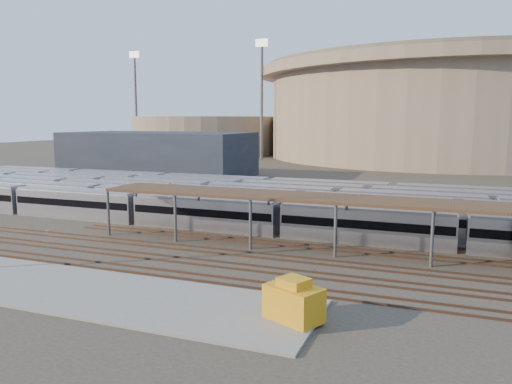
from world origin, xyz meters
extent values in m
plane|color=#383026|center=(0.00, 0.00, 0.00)|extent=(420.00, 420.00, 0.00)
cube|color=gray|center=(-5.00, -15.00, 0.10)|extent=(50.00, 9.00, 0.20)
cube|color=silver|center=(-8.68, 8.00, 1.80)|extent=(112.00, 2.90, 3.60)
cube|color=silver|center=(0.69, 12.20, 1.80)|extent=(112.00, 2.90, 3.60)
cube|color=silver|center=(-9.03, 16.40, 1.80)|extent=(112.00, 2.90, 3.60)
cube|color=silver|center=(-5.04, 20.60, 1.80)|extent=(112.00, 2.90, 3.60)
cube|color=silver|center=(-1.62, 24.80, 1.80)|extent=(112.00, 2.90, 3.60)
cube|color=silver|center=(1.35, 29.00, 1.80)|extent=(112.00, 2.90, 3.60)
cylinder|color=#55555A|center=(-8.00, 1.30, 2.50)|extent=(0.30, 0.30, 5.00)
cylinder|color=#55555A|center=(-8.00, 6.70, 2.50)|extent=(0.30, 0.30, 5.00)
cylinder|color=#55555A|center=(0.57, 1.30, 2.50)|extent=(0.30, 0.30, 5.00)
cylinder|color=#55555A|center=(0.57, 6.70, 2.50)|extent=(0.30, 0.30, 5.00)
cylinder|color=#55555A|center=(9.14, 1.30, 2.50)|extent=(0.30, 0.30, 5.00)
cylinder|color=#55555A|center=(9.14, 6.70, 2.50)|extent=(0.30, 0.30, 5.00)
cylinder|color=#55555A|center=(17.71, 1.30, 2.50)|extent=(0.30, 0.30, 5.00)
cylinder|color=#55555A|center=(17.71, 6.70, 2.50)|extent=(0.30, 0.30, 5.00)
cylinder|color=#55555A|center=(26.29, 1.30, 2.50)|extent=(0.30, 0.30, 5.00)
cylinder|color=#55555A|center=(26.29, 6.70, 2.50)|extent=(0.30, 0.30, 5.00)
cube|color=#3C2718|center=(22.00, 4.00, 5.15)|extent=(60.00, 6.00, 0.30)
cube|color=#4C3323|center=(0.00, -1.75, 0.09)|extent=(170.00, 0.12, 0.18)
cube|color=#4C3323|center=(0.00, -0.25, 0.09)|extent=(170.00, 0.12, 0.18)
cube|color=#4C3323|center=(0.00, -5.75, 0.09)|extent=(170.00, 0.12, 0.18)
cube|color=#4C3323|center=(0.00, -4.25, 0.09)|extent=(170.00, 0.12, 0.18)
cube|color=#4C3323|center=(0.00, -9.75, 0.09)|extent=(170.00, 0.12, 0.18)
cube|color=#4C3323|center=(0.00, -8.25, 0.09)|extent=(170.00, 0.12, 0.18)
cylinder|color=#8B745E|center=(25.00, 140.00, 14.00)|extent=(116.00, 116.00, 28.00)
cylinder|color=#8B745E|center=(25.00, 140.00, 29.50)|extent=(124.00, 124.00, 3.00)
cylinder|color=brown|center=(25.00, 140.00, 31.75)|extent=(120.00, 120.00, 1.50)
cylinder|color=#8B745E|center=(-60.00, 130.00, 7.00)|extent=(56.00, 56.00, 14.00)
cube|color=#1E232D|center=(-35.00, 55.00, 5.00)|extent=(42.00, 20.00, 10.00)
cylinder|color=#55555A|center=(-30.00, 110.00, 18.00)|extent=(1.00, 1.00, 36.00)
cube|color=#FFF2CC|center=(-30.00, 110.00, 37.20)|extent=(4.00, 0.60, 2.40)
cylinder|color=#55555A|center=(-85.00, 120.00, 18.00)|extent=(1.00, 1.00, 36.00)
cube|color=#FFF2CC|center=(-85.00, 120.00, 37.20)|extent=(4.00, 0.60, 2.40)
cylinder|color=#55555A|center=(-10.00, 160.00, 18.00)|extent=(1.00, 1.00, 36.00)
cube|color=#FFF2CC|center=(-10.00, 160.00, 37.20)|extent=(4.00, 0.60, 2.40)
cube|color=orange|center=(18.50, -14.83, 1.30)|extent=(4.13, 3.49, 2.21)
camera|label=1|loc=(27.13, -44.05, 12.87)|focal=35.00mm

